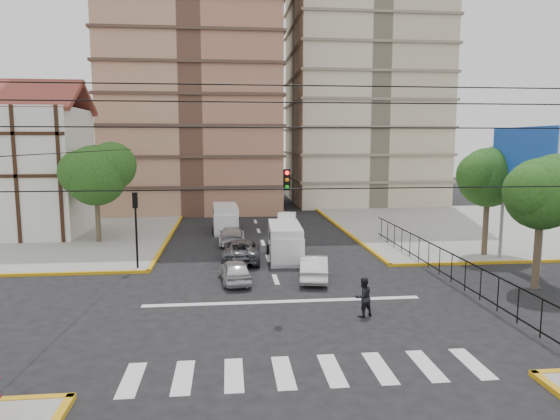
{
  "coord_description": "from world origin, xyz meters",
  "views": [
    {
      "loc": [
        -2.5,
        -21.17,
        7.4
      ],
      "look_at": [
        0.09,
        3.58,
        4.0
      ],
      "focal_mm": 32.0,
      "sensor_mm": 36.0,
      "label": 1
    }
  ],
  "objects": [
    {
      "name": "car_silver_front_left",
      "position": [
        -2.2,
        4.7,
        0.62
      ],
      "size": [
        1.88,
        3.8,
        1.25
      ],
      "primitive_type": "imported",
      "rotation": [
        0.0,
        0.0,
        3.26
      ],
      "color": "silver",
      "rests_on": "ground"
    },
    {
      "name": "van_right_lane",
      "position": [
        1.04,
        9.46,
        1.08
      ],
      "size": [
        2.16,
        5.01,
        2.22
      ],
      "rotation": [
        0.0,
        0.0,
        -0.05
      ],
      "color": "silver",
      "rests_on": "ground"
    },
    {
      "name": "car_white_front_right",
      "position": [
        2.06,
        4.77,
        0.67
      ],
      "size": [
        2.1,
        4.28,
        1.35
      ],
      "primitive_type": "imported",
      "rotation": [
        0.0,
        0.0,
        2.97
      ],
      "color": "white",
      "rests_on": "ground"
    },
    {
      "name": "pedestrian_crosswalk",
      "position": [
        3.16,
        -1.13,
        0.85
      ],
      "size": [
        1.01,
        0.91,
        1.71
      ],
      "primitive_type": "imported",
      "rotation": [
        0.0,
        0.0,
        3.53
      ],
      "color": "black",
      "rests_on": "ground"
    },
    {
      "name": "traffic_light_hanging",
      "position": [
        0.0,
        -2.04,
        5.9
      ],
      "size": [
        18.0,
        9.12,
        0.92
      ],
      "color": "black",
      "rests_on": "ground"
    },
    {
      "name": "ground",
      "position": [
        0.0,
        0.0,
        0.0
      ],
      "size": [
        160.0,
        160.0,
        0.0
      ],
      "primitive_type": "plane",
      "color": "black",
      "rests_on": "ground"
    },
    {
      "name": "crosswalk_stripes",
      "position": [
        0.0,
        -6.0,
        0.01
      ],
      "size": [
        12.0,
        2.4,
        0.01
      ],
      "primitive_type": "cube",
      "color": "silver",
      "rests_on": "ground"
    },
    {
      "name": "traffic_light_nw",
      "position": [
        -7.8,
        7.8,
        3.11
      ],
      "size": [
        0.28,
        0.22,
        4.4
      ],
      "color": "black",
      "rests_on": "ground"
    },
    {
      "name": "tudor_building",
      "position": [
        -19.0,
        20.0,
        5.25
      ],
      "size": [
        10.8,
        8.05,
        12.23
      ],
      "color": "silver",
      "rests_on": "ground"
    },
    {
      "name": "tree_tudor",
      "position": [
        -11.9,
        16.01,
        5.22
      ],
      "size": [
        5.39,
        4.4,
        7.43
      ],
      "color": "#473828",
      "rests_on": "ground"
    },
    {
      "name": "sidewalk_nw",
      "position": [
        -20.0,
        20.0,
        0.07
      ],
      "size": [
        26.0,
        26.0,
        0.15
      ],
      "primitive_type": "cube",
      "color": "gray",
      "rests_on": "ground"
    },
    {
      "name": "car_grey_mid_left",
      "position": [
        -1.72,
        9.53,
        0.69
      ],
      "size": [
        2.56,
        5.11,
        1.39
      ],
      "primitive_type": "imported",
      "rotation": [
        0.0,
        0.0,
        3.09
      ],
      "color": "#53555A",
      "rests_on": "ground"
    },
    {
      "name": "car_white_rear_right",
      "position": [
        2.57,
        21.3,
        0.72
      ],
      "size": [
        2.19,
        4.56,
        1.44
      ],
      "primitive_type": "imported",
      "rotation": [
        0.0,
        0.0,
        2.99
      ],
      "color": "white",
      "rests_on": "ground"
    },
    {
      "name": "van_left_lane",
      "position": [
        -2.76,
        19.65,
        1.08
      ],
      "size": [
        2.13,
        5.0,
        2.22
      ],
      "rotation": [
        0.0,
        0.0,
        0.04
      ],
      "color": "silver",
      "rests_on": "ground"
    },
    {
      "name": "car_silver_rear_left",
      "position": [
        -2.28,
        14.77,
        0.65
      ],
      "size": [
        1.87,
        4.5,
        1.3
      ],
      "primitive_type": "imported",
      "rotation": [
        0.0,
        0.0,
        3.13
      ],
      "color": "silver",
      "rests_on": "ground"
    },
    {
      "name": "billboard",
      "position": [
        14.45,
        6.0,
        6.0
      ],
      "size": [
        0.36,
        6.2,
        8.1
      ],
      "color": "slate",
      "rests_on": "ground"
    },
    {
      "name": "park_fence",
      "position": [
        9.0,
        4.5,
        0.0
      ],
      "size": [
        0.1,
        22.5,
        1.66
      ],
      "primitive_type": null,
      "color": "black",
      "rests_on": "ground"
    },
    {
      "name": "tree_park_a",
      "position": [
        13.08,
        2.01,
        5.01
      ],
      "size": [
        4.41,
        3.6,
        6.83
      ],
      "color": "#473828",
      "rests_on": "ground"
    },
    {
      "name": "car_darkgrey_mid_right",
      "position": [
        1.42,
        14.45,
        0.62
      ],
      "size": [
        1.77,
        3.73,
        1.23
      ],
      "primitive_type": "imported",
      "rotation": [
        0.0,
        0.0,
        3.05
      ],
      "color": "#28282A",
      "rests_on": "ground"
    },
    {
      "name": "sidewalk_ne",
      "position": [
        20.0,
        20.0,
        0.07
      ],
      "size": [
        26.0,
        26.0,
        0.15
      ],
      "primitive_type": "cube",
      "color": "gray",
      "rests_on": "ground"
    },
    {
      "name": "tree_park_c",
      "position": [
        14.09,
        9.01,
        5.34
      ],
      "size": [
        4.65,
        3.8,
        7.25
      ],
      "color": "#473828",
      "rests_on": "ground"
    },
    {
      "name": "stop_line",
      "position": [
        0.0,
        1.2,
        0.01
      ],
      "size": [
        13.0,
        0.4,
        0.01
      ],
      "primitive_type": "cube",
      "color": "silver",
      "rests_on": "ground"
    },
    {
      "name": "tower_beige",
      "position": [
        14.0,
        40.0,
        24.0
      ],
      "size": [
        17.0,
        16.0,
        48.0
      ],
      "primitive_type": "cube",
      "color": "#C2B592",
      "rests_on": "ground"
    }
  ]
}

